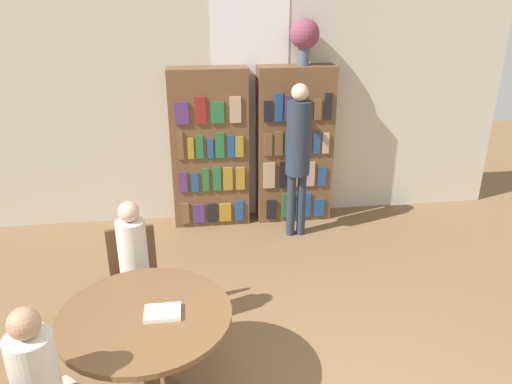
% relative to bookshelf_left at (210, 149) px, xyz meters
% --- Properties ---
extents(wall_back, '(6.40, 0.07, 3.00)m').
position_rel_bookshelf_left_xyz_m(wall_back, '(0.52, 0.19, 0.55)').
color(wall_back, beige).
rests_on(wall_back, ground_plane).
extents(bookshelf_left, '(0.92, 0.34, 1.92)m').
position_rel_bookshelf_left_xyz_m(bookshelf_left, '(0.00, 0.00, 0.00)').
color(bookshelf_left, brown).
rests_on(bookshelf_left, ground_plane).
extents(bookshelf_right, '(0.92, 0.34, 1.92)m').
position_rel_bookshelf_left_xyz_m(bookshelf_right, '(1.04, -0.00, 0.00)').
color(bookshelf_right, brown).
rests_on(bookshelf_right, ground_plane).
extents(flower_vase, '(0.34, 0.34, 0.52)m').
position_rel_bookshelf_left_xyz_m(flower_vase, '(1.12, 0.00, 1.29)').
color(flower_vase, '#475166').
rests_on(flower_vase, bookshelf_right).
extents(reading_table, '(1.17, 1.17, 0.76)m').
position_rel_bookshelf_left_xyz_m(reading_table, '(-0.58, -2.93, -0.33)').
color(reading_table, brown).
rests_on(reading_table, ground_plane).
extents(chair_left_side, '(0.47, 0.47, 0.91)m').
position_rel_bookshelf_left_xyz_m(chair_left_side, '(-0.75, -2.02, -0.45)').
color(chair_left_side, brown).
rests_on(chair_left_side, ground_plane).
extents(seated_reader_left, '(0.29, 0.37, 1.24)m').
position_rel_bookshelf_left_xyz_m(seated_reader_left, '(-0.71, -2.20, -0.26)').
color(seated_reader_left, beige).
rests_on(seated_reader_left, ground_plane).
extents(librarian_standing, '(0.28, 0.55, 1.81)m').
position_rel_bookshelf_left_xyz_m(librarian_standing, '(0.97, -0.50, 0.14)').
color(librarian_standing, '#232D3D').
rests_on(librarian_standing, ground_plane).
extents(open_book_on_table, '(0.24, 0.18, 0.03)m').
position_rel_bookshelf_left_xyz_m(open_book_on_table, '(-0.46, -2.95, -0.18)').
color(open_book_on_table, silver).
rests_on(open_book_on_table, reading_table).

